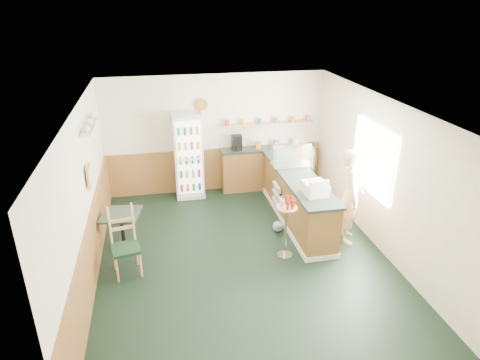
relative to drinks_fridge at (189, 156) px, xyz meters
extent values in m
plane|color=black|center=(0.66, -2.74, -0.96)|extent=(6.00, 6.00, 0.00)
cube|color=white|center=(0.66, 0.27, 0.39)|extent=(5.00, 0.02, 2.70)
cube|color=white|center=(-1.85, -2.74, 0.39)|extent=(0.02, 6.00, 2.70)
cube|color=white|center=(3.17, -2.74, 0.39)|extent=(0.02, 6.00, 2.70)
cube|color=white|center=(0.66, -2.74, 1.75)|extent=(5.00, 6.00, 0.02)
cube|color=olive|center=(0.66, 0.23, -0.46)|extent=(4.98, 0.05, 1.00)
cube|color=olive|center=(-1.81, -2.74, -0.46)|extent=(0.05, 5.98, 1.00)
cube|color=white|center=(3.12, -2.44, 0.59)|extent=(0.06, 1.45, 1.25)
cube|color=#BD9946|center=(-1.79, -2.24, 0.59)|extent=(0.03, 0.32, 0.38)
cube|color=white|center=(-1.74, -1.74, 1.29)|extent=(0.18, 1.20, 0.03)
cylinder|color=olive|center=(0.36, 0.20, 1.09)|extent=(0.26, 0.04, 0.26)
cube|color=olive|center=(2.01, -1.67, -0.49)|extent=(0.60, 2.95, 0.95)
cube|color=white|center=(2.01, -1.67, -0.91)|extent=(0.64, 2.97, 0.10)
cube|color=#26352C|center=(2.01, -1.67, 0.02)|extent=(0.68, 3.01, 0.05)
cube|color=olive|center=(1.86, 0.06, -0.49)|extent=(2.20, 0.38, 0.95)
cube|color=#26352C|center=(1.86, 0.06, 0.02)|extent=(2.24, 0.42, 0.05)
cube|color=tan|center=(1.86, 0.14, 0.59)|extent=(2.10, 0.22, 0.04)
cube|color=black|center=(1.11, 0.06, 0.22)|extent=(0.22, 0.18, 0.34)
cylinder|color=#B2664C|center=(0.91, 0.14, 0.67)|extent=(0.10, 0.10, 0.12)
cylinder|color=#B2664C|center=(1.29, 0.14, 0.67)|extent=(0.10, 0.10, 0.12)
cylinder|color=#B2664C|center=(1.67, 0.14, 0.67)|extent=(0.10, 0.10, 0.12)
cylinder|color=#B2664C|center=(2.05, 0.14, 0.67)|extent=(0.10, 0.10, 0.12)
cylinder|color=#B2664C|center=(2.43, 0.14, 0.67)|extent=(0.10, 0.10, 0.12)
cylinder|color=#B2664C|center=(2.81, 0.14, 0.67)|extent=(0.10, 0.10, 0.12)
cube|color=silver|center=(0.00, 0.04, 0.00)|extent=(0.63, 0.45, 1.92)
cube|color=white|center=(0.00, -0.19, 0.01)|extent=(0.53, 0.02, 1.70)
cube|color=silver|center=(0.00, -0.26, 0.01)|extent=(0.57, 0.02, 1.76)
cube|color=silver|center=(2.01, -1.19, 0.08)|extent=(0.81, 0.42, 0.05)
cube|color=silver|center=(2.01, -1.19, 0.31)|extent=(0.79, 0.40, 0.40)
cube|color=#EFE0C6|center=(2.01, -2.55, 0.16)|extent=(0.42, 0.44, 0.22)
imported|color=tan|center=(2.71, -2.54, -0.06)|extent=(0.61, 0.71, 1.81)
cylinder|color=silver|center=(1.41, -2.85, -0.95)|extent=(0.28, 0.28, 0.02)
cylinder|color=silver|center=(1.41, -2.85, -0.48)|extent=(0.04, 0.04, 0.94)
cylinder|color=tan|center=(1.41, -2.85, -0.01)|extent=(0.36, 0.36, 0.03)
cylinder|color=red|center=(1.52, -2.87, 0.09)|extent=(0.05, 0.05, 0.16)
cylinder|color=red|center=(1.50, -2.79, 0.09)|extent=(0.05, 0.05, 0.16)
cylinder|color=red|center=(1.43, -2.74, 0.09)|extent=(0.05, 0.05, 0.16)
cylinder|color=red|center=(1.35, -2.75, 0.09)|extent=(0.05, 0.05, 0.16)
cylinder|color=red|center=(1.30, -2.82, 0.09)|extent=(0.05, 0.05, 0.16)
cylinder|color=red|center=(1.32, -2.91, 0.09)|extent=(0.05, 0.05, 0.16)
cylinder|color=red|center=(1.39, -2.95, 0.09)|extent=(0.05, 0.05, 0.16)
cylinder|color=red|center=(1.47, -2.94, 0.09)|extent=(0.05, 0.05, 0.16)
cube|color=black|center=(1.67, -1.42, -0.71)|extent=(0.05, 0.43, 0.03)
cube|color=silver|center=(1.65, -1.42, -0.64)|extent=(0.09, 0.39, 0.15)
cube|color=black|center=(1.67, -1.42, -0.54)|extent=(0.05, 0.43, 0.03)
cube|color=silver|center=(1.65, -1.42, -0.47)|extent=(0.09, 0.39, 0.15)
cube|color=black|center=(1.67, -1.42, -0.36)|extent=(0.05, 0.43, 0.03)
cube|color=silver|center=(1.65, -1.42, -0.29)|extent=(0.09, 0.39, 0.15)
cylinder|color=black|center=(-1.39, -2.04, -0.94)|extent=(0.37, 0.37, 0.04)
cylinder|color=black|center=(-1.39, -2.04, -0.61)|extent=(0.07, 0.07, 0.65)
cube|color=#26352C|center=(-1.39, -2.04, -0.26)|extent=(0.76, 0.76, 0.04)
cube|color=black|center=(-1.30, -2.83, -0.49)|extent=(0.51, 0.51, 0.05)
cylinder|color=tan|center=(-1.48, -3.02, -0.73)|extent=(0.04, 0.04, 0.46)
cylinder|color=tan|center=(-1.11, -3.02, -0.73)|extent=(0.04, 0.04, 0.46)
cylinder|color=tan|center=(-1.48, -2.64, -0.73)|extent=(0.04, 0.04, 0.46)
cylinder|color=tan|center=(-1.11, -2.64, -0.73)|extent=(0.04, 0.04, 0.46)
cube|color=tan|center=(-1.30, -2.63, -0.14)|extent=(0.40, 0.11, 0.71)
sphere|color=gray|center=(1.52, -2.00, -0.86)|extent=(0.21, 0.21, 0.21)
sphere|color=gray|center=(1.52, -2.11, -0.77)|extent=(0.12, 0.12, 0.12)
camera|label=1|loc=(-0.65, -9.00, 3.30)|focal=32.00mm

